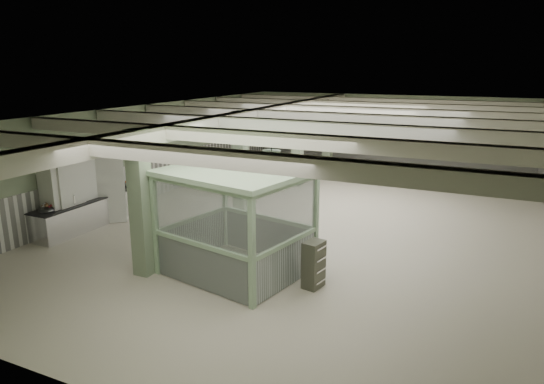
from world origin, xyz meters
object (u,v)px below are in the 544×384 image
at_px(prep_counter, 101,208).
at_px(filing_cabinet, 314,264).
at_px(walkin_cooler, 80,193).
at_px(guard_booth, 236,204).

bearing_deg(prep_counter, filing_cabinet, -11.65).
distance_m(walkin_cooler, guard_booth, 6.25).
distance_m(prep_counter, walkin_cooler, 0.99).
bearing_deg(prep_counter, guard_booth, -15.34).
bearing_deg(walkin_cooler, prep_counter, 83.34).
distance_m(prep_counter, filing_cabinet, 8.26).
xyz_separation_m(prep_counter, filing_cabinet, (8.09, -1.67, 0.10)).
xyz_separation_m(prep_counter, guard_booth, (6.06, -1.66, 1.31)).
relative_size(prep_counter, guard_booth, 1.35).
height_order(prep_counter, walkin_cooler, walkin_cooler).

